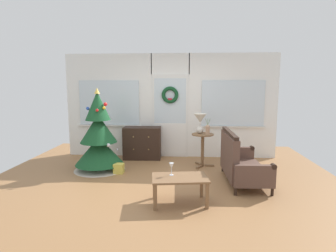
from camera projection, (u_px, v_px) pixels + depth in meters
ground_plane at (163, 185)px, 5.15m from camera, size 6.76×6.76×0.00m
back_wall_with_door at (170, 106)px, 7.01m from camera, size 5.20×0.19×2.55m
christmas_tree at (99, 140)px, 5.96m from camera, size 1.08×1.08×1.74m
dresser_cabinet at (142, 143)px, 6.90m from camera, size 0.91×0.47×0.78m
settee_sofa at (239, 162)px, 5.24m from camera, size 0.77×1.43×0.96m
side_table at (203, 143)px, 6.23m from camera, size 0.50×0.48×0.73m
table_lamp at (200, 121)px, 6.20m from camera, size 0.28×0.28×0.44m
flower_vase at (208, 129)px, 6.11m from camera, size 0.11×0.10×0.35m
coffee_table at (180, 181)px, 4.30m from camera, size 0.90×0.63×0.42m
wine_glass at (171, 166)px, 4.35m from camera, size 0.08×0.08×0.20m
gift_box at (119, 168)px, 5.80m from camera, size 0.20×0.18×0.20m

